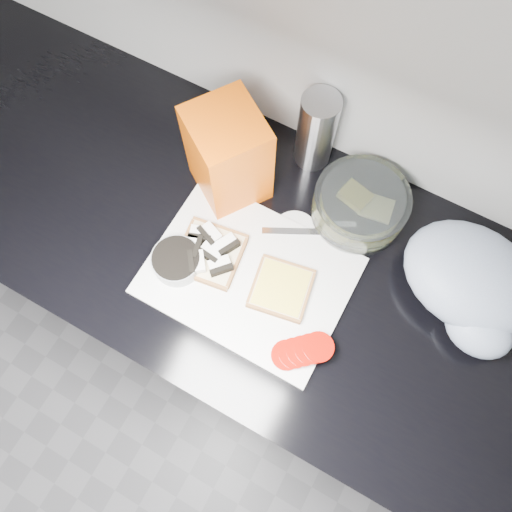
{
  "coord_description": "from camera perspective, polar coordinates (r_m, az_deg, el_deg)",
  "views": [
    {
      "loc": [
        0.06,
        0.86,
        1.87
      ],
      "look_at": [
        -0.11,
        1.17,
        0.95
      ],
      "focal_mm": 35.0,
      "sensor_mm": 36.0,
      "label": 1
    }
  ],
  "objects": [
    {
      "name": "bread_bag",
      "position": [
        1.01,
        -3.19,
        11.34
      ],
      "size": [
        0.19,
        0.19,
        0.23
      ],
      "primitive_type": "cube",
      "rotation": [
        0.0,
        0.0,
        -0.59
      ],
      "color": "#EB5003",
      "rests_on": "countertop"
    },
    {
      "name": "seed_tub",
      "position": [
        1.02,
        -9.0,
        -0.63
      ],
      "size": [
        0.1,
        0.1,
        0.05
      ],
      "color": "gray",
      "rests_on": "countertop"
    },
    {
      "name": "bread_left",
      "position": [
        1.02,
        -5.33,
        0.45
      ],
      "size": [
        0.15,
        0.15,
        0.04
      ],
      "rotation": [
        0.0,
        0.0,
        0.15
      ],
      "color": "beige",
      "rests_on": "cutting_board"
    },
    {
      "name": "tomato_slices",
      "position": [
        0.97,
        5.32,
        -10.77
      ],
      "size": [
        0.12,
        0.11,
        0.03
      ],
      "rotation": [
        0.0,
        0.0,
        0.24
      ],
      "color": "#A50D03",
      "rests_on": "cutting_board"
    },
    {
      "name": "grocery_bag",
      "position": [
        1.05,
        23.42,
        -2.95
      ],
      "size": [
        0.29,
        0.27,
        0.12
      ],
      "rotation": [
        0.0,
        0.0,
        -0.13
      ],
      "color": "#93A2B5",
      "rests_on": "countertop"
    },
    {
      "name": "whole_tomatoes",
      "position": [
        1.05,
        22.74,
        -5.05
      ],
      "size": [
        0.17,
        0.16,
        0.07
      ],
      "rotation": [
        0.0,
        0.0,
        -0.3
      ],
      "color": "#A50D03",
      "rests_on": "countertop"
    },
    {
      "name": "base_cabinet",
      "position": [
        1.48,
        4.39,
        -8.01
      ],
      "size": [
        3.5,
        0.6,
        0.86
      ],
      "primitive_type": "cube",
      "color": "black",
      "rests_on": "ground"
    },
    {
      "name": "countertop",
      "position": [
        1.05,
        6.15,
        -2.61
      ],
      "size": [
        3.5,
        0.64,
        0.04
      ],
      "primitive_type": "cube",
      "color": "black",
      "rests_on": "base_cabinet"
    },
    {
      "name": "tub_lid",
      "position": [
        1.06,
        4.46,
        2.78
      ],
      "size": [
        0.11,
        0.11,
        0.01
      ],
      "primitive_type": "cylinder",
      "rotation": [
        0.0,
        0.0,
        0.11
      ],
      "color": "silver",
      "rests_on": "countertop"
    },
    {
      "name": "glass_bowl",
      "position": [
        1.06,
        11.75,
        5.64
      ],
      "size": [
        0.2,
        0.2,
        0.08
      ],
      "rotation": [
        0.0,
        0.0,
        -0.23
      ],
      "color": "silver",
      "rests_on": "countertop"
    },
    {
      "name": "steel_canister",
      "position": [
        1.07,
        6.9,
        14.01
      ],
      "size": [
        0.08,
        0.08,
        0.19
      ],
      "primitive_type": "cylinder",
      "color": "#A5A5AA",
      "rests_on": "countertop"
    },
    {
      "name": "bread_right",
      "position": [
        1.0,
        2.89,
        -3.74
      ],
      "size": [
        0.14,
        0.14,
        0.02
      ],
      "rotation": [
        0.0,
        0.0,
        0.18
      ],
      "color": "beige",
      "rests_on": "cutting_board"
    },
    {
      "name": "knife",
      "position": [
        1.05,
        7.19,
        2.78
      ],
      "size": [
        0.17,
        0.1,
        0.01
      ],
      "rotation": [
        0.0,
        0.0,
        0.48
      ],
      "color": "#AFAFB3",
      "rests_on": "cutting_board"
    },
    {
      "name": "cutting_board",
      "position": [
        1.02,
        -0.82,
        -2.26
      ],
      "size": [
        0.4,
        0.3,
        0.01
      ],
      "primitive_type": "cube",
      "color": "silver",
      "rests_on": "countertop"
    }
  ]
}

